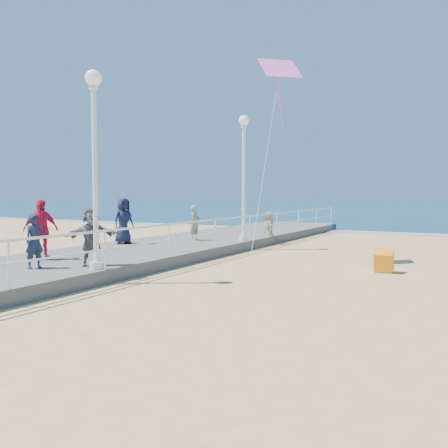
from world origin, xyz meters
The scene contains 14 objects.
ground centered at (0.00, 0.00, 0.00)m, with size 160.00×160.00×0.00m, color #DDB273.
surf_line centered at (0.00, 20.50, 0.03)m, with size 160.00×1.20×0.04m, color silver.
boardwalk centered at (-7.50, 0.00, 0.20)m, with size 5.00×44.00×0.40m, color slate.
railing centered at (-5.05, 0.00, 1.25)m, with size 0.05×42.00×0.55m.
lamp_post_mid centered at (-5.35, 0.00, 3.66)m, with size 0.44×0.44×5.32m.
lamp_post_far centered at (-5.35, 9.00, 3.66)m, with size 0.44×0.44×5.32m.
spectator_0 centered at (-6.90, -0.72, 1.14)m, with size 0.54×0.36×1.49m, color #1C283E.
spectator_3 centered at (-8.17, 0.61, 1.33)m, with size 1.09×0.45×1.86m, color red.
spectator_4 centered at (-8.98, 5.47, 1.32)m, with size 0.90×0.59×1.85m, color #191C38.
spectator_5 centered at (-5.91, 0.42, 1.23)m, with size 1.54×0.49×1.66m, color #59575C.
spectator_6 centered at (-7.20, 8.03, 1.16)m, with size 0.55×0.36×1.52m, color #9C8B6C.
beach_walker_c centered at (-5.24, 11.51, 0.78)m, with size 0.76×0.49×1.56m, color #7E7757.
box_kite centered at (1.14, 5.66, 0.30)m, with size 0.55×0.55×0.60m, color #EA5A0D.
kite_diamond_pink centered at (-2.52, 6.05, 6.72)m, with size 1.29×1.29×0.02m, color #FF5DCC.
Camera 1 is at (4.09, -10.13, 2.51)m, focal length 40.00 mm.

